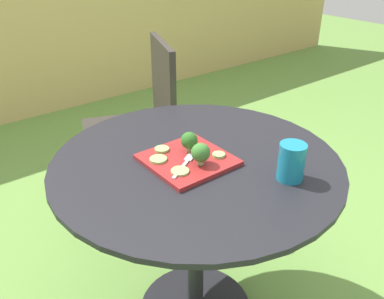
{
  "coord_description": "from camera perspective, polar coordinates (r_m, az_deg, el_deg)",
  "views": [
    {
      "loc": [
        -0.71,
        -0.88,
        1.37
      ],
      "look_at": [
        -0.02,
        0.0,
        0.76
      ],
      "focal_mm": 37.93,
      "sensor_mm": 36.0,
      "label": 1
    }
  ],
  "objects": [
    {
      "name": "fork",
      "position": [
        1.25,
        -0.93,
        -1.97
      ],
      "size": [
        0.14,
        0.09,
        0.0
      ],
      "color": "silver",
      "rests_on": "salad_plate"
    },
    {
      "name": "cucumber_slice_2",
      "position": [
        1.21,
        -1.7,
        -3.05
      ],
      "size": [
        0.05,
        0.05,
        0.01
      ],
      "primitive_type": "cylinder",
      "color": "#8EB766",
      "rests_on": "salad_plate"
    },
    {
      "name": "cucumber_slice_3",
      "position": [
        1.33,
        -4.26,
        0.05
      ],
      "size": [
        0.05,
        0.05,
        0.01
      ],
      "primitive_type": "cylinder",
      "color": "#8EB766",
      "rests_on": "salad_plate"
    },
    {
      "name": "cucumber_slice_1",
      "position": [
        1.29,
        3.78,
        -0.76
      ],
      "size": [
        0.04,
        0.04,
        0.01
      ],
      "primitive_type": "cylinder",
      "color": "#8EB766",
      "rests_on": "salad_plate"
    },
    {
      "name": "broccoli_floret_1",
      "position": [
        1.3,
        -0.52,
        1.21
      ],
      "size": [
        0.06,
        0.06,
        0.07
      ],
      "color": "#99B770",
      "rests_on": "salad_plate"
    },
    {
      "name": "patio_chair",
      "position": [
        2.12,
        -6.81,
        4.85
      ],
      "size": [
        0.57,
        0.57,
        0.9
      ],
      "color": "#332D28",
      "rests_on": "ground_plane"
    },
    {
      "name": "drinking_glass",
      "position": [
        1.21,
        13.77,
        -1.95
      ],
      "size": [
        0.08,
        0.08,
        0.11
      ],
      "color": "teal",
      "rests_on": "patio_table"
    },
    {
      "name": "patio_table",
      "position": [
        1.44,
        0.56,
        -9.97
      ],
      "size": [
        0.93,
        0.93,
        0.72
      ],
      "color": "black",
      "rests_on": "ground_plane"
    },
    {
      "name": "salad_plate",
      "position": [
        1.29,
        -0.62,
        -1.45
      ],
      "size": [
        0.25,
        0.25,
        0.01
      ],
      "primitive_type": "cube",
      "color": "maroon",
      "rests_on": "patio_table"
    },
    {
      "name": "broccoli_floret_0",
      "position": [
        1.23,
        1.23,
        -0.47
      ],
      "size": [
        0.06,
        0.06,
        0.07
      ],
      "color": "#99B770",
      "rests_on": "salad_plate"
    },
    {
      "name": "cucumber_slice_0",
      "position": [
        1.27,
        -4.76,
        -1.38
      ],
      "size": [
        0.05,
        0.05,
        0.01
      ],
      "primitive_type": "cylinder",
      "color": "#8EB766",
      "rests_on": "salad_plate"
    }
  ]
}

